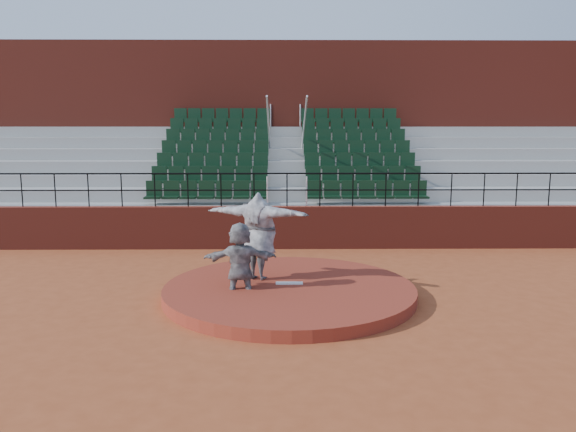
{
  "coord_description": "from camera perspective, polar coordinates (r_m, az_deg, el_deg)",
  "views": [
    {
      "loc": [
        -0.17,
        -11.89,
        3.69
      ],
      "look_at": [
        0.0,
        2.5,
        1.4
      ],
      "focal_mm": 35.0,
      "sensor_mm": 36.0,
      "label": 1
    }
  ],
  "objects": [
    {
      "name": "wall_railing",
      "position": [
        16.98,
        -0.1,
        3.42
      ],
      "size": [
        24.04,
        0.05,
        1.03
      ],
      "color": "black",
      "rests_on": "boundary_wall"
    },
    {
      "name": "pitching_rubber",
      "position": [
        12.52,
        0.13,
        -6.83
      ],
      "size": [
        0.6,
        0.15,
        0.03
      ],
      "primitive_type": "cube",
      "color": "white",
      "rests_on": "pitchers_mound"
    },
    {
      "name": "fielder",
      "position": [
        12.07,
        -4.88,
        -4.6
      ],
      "size": [
        1.61,
        0.62,
        1.7
      ],
      "primitive_type": "imported",
      "rotation": [
        0.0,
        0.0,
        3.21
      ],
      "color": "black",
      "rests_on": "ground"
    },
    {
      "name": "ground",
      "position": [
        12.45,
        0.14,
        -8.19
      ],
      "size": [
        90.0,
        90.0,
        0.0
      ],
      "primitive_type": "plane",
      "color": "#9A4522",
      "rests_on": "ground"
    },
    {
      "name": "seating_deck",
      "position": [
        20.66,
        -0.2,
        2.82
      ],
      "size": [
        24.0,
        5.97,
        4.63
      ],
      "color": "gray",
      "rests_on": "ground"
    },
    {
      "name": "pitchers_mound",
      "position": [
        12.42,
        0.14,
        -7.64
      ],
      "size": [
        5.5,
        5.5,
        0.25
      ],
      "primitive_type": "cylinder",
      "color": "maroon",
      "rests_on": "ground"
    },
    {
      "name": "boundary_wall",
      "position": [
        17.17,
        -0.1,
        -1.16
      ],
      "size": [
        24.0,
        0.3,
        1.3
      ],
      "primitive_type": "cube",
      "color": "maroon",
      "rests_on": "ground"
    },
    {
      "name": "press_box_facade",
      "position": [
        24.5,
        -0.29,
        8.71
      ],
      "size": [
        24.0,
        3.0,
        7.1
      ],
      "primitive_type": "cube",
      "color": "maroon",
      "rests_on": "ground"
    },
    {
      "name": "pitcher",
      "position": [
        12.73,
        -2.98,
        -2.04
      ],
      "size": [
        2.52,
        1.51,
        1.99
      ],
      "primitive_type": "imported",
      "rotation": [
        0.0,
        0.0,
        2.77
      ],
      "color": "black",
      "rests_on": "pitchers_mound"
    }
  ]
}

